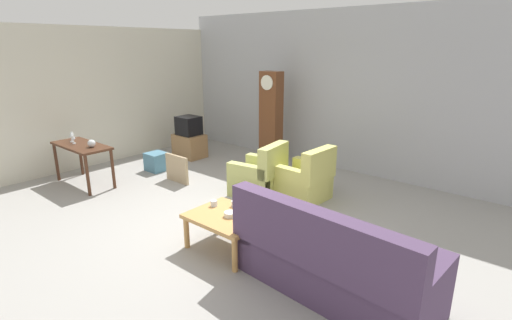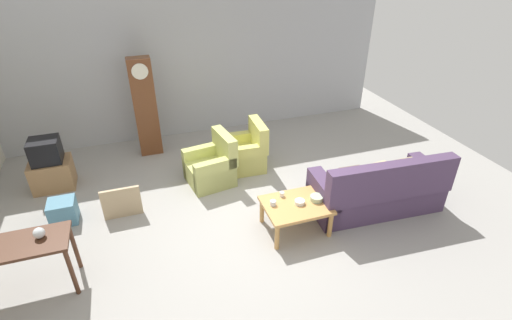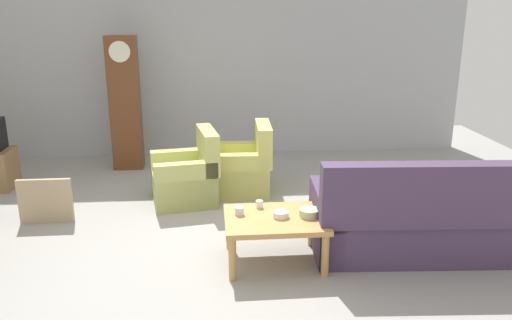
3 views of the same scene
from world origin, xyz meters
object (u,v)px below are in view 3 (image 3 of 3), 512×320
Objects in this scene: cup_blue_rimmed at (239,211)px; couch_floral at (421,221)px; grandfather_clock at (125,103)px; bowl_white_stacked at (281,214)px; coffee_table_wood at (275,223)px; bowl_shallow_green at (309,213)px; framed_picture_leaning at (45,201)px; cup_white_porcelain at (259,204)px; armchair_olive_near at (187,178)px; armchair_olive_far at (243,169)px.

couch_floral is at bearing -1.98° from cup_blue_rimmed.
bowl_white_stacked is (1.91, -3.23, -0.51)m from grandfather_clock.
bowl_shallow_green is at bearing -1.95° from coffee_table_wood.
framed_picture_leaning is 6.74× the size of cup_blue_rimmed.
grandfather_clock is 3.52m from cup_blue_rimmed.
coffee_table_wood is 0.34m from bowl_shallow_green.
cup_white_porcelain is 0.26m from cup_blue_rimmed.
bowl_shallow_green is at bearing -8.30° from cup_blue_rimmed.
coffee_table_wood is 10.79× the size of cup_blue_rimmed.
coffee_table_wood is at bearing -60.09° from grandfather_clock.
cup_white_porcelain is (2.36, -0.91, 0.24)m from framed_picture_leaning.
armchair_olive_near is 0.46× the size of grandfather_clock.
grandfather_clock is 2.28m from framed_picture_leaning.
cup_blue_rimmed is (-0.16, -1.92, 0.20)m from armchair_olive_far.
couch_floral is at bearing -44.03° from grandfather_clock.
armchair_olive_near is at bearing 18.92° from framed_picture_leaning.
armchair_olive_near is 6.05× the size of bowl_white_stacked.
armchair_olive_far is 4.63× the size of bowl_shallow_green.
coffee_table_wood is 1.60× the size of framed_picture_leaning.
grandfather_clock is at bearing 124.01° from bowl_shallow_green.
cup_white_porcelain is at bearing 150.35° from bowl_shallow_green.
grandfather_clock is (-1.68, 1.21, 0.69)m from armchair_olive_far.
couch_floral reaches higher than armchair_olive_far.
grandfather_clock is (-1.85, 3.22, 0.60)m from coffee_table_wood.
couch_floral reaches higher than bowl_shallow_green.
bowl_shallow_green reaches higher than coffee_table_wood.
couch_floral is 10.83× the size of bowl_shallow_green.
cup_white_porcelain reaches higher than bowl_white_stacked.
cup_white_porcelain is (1.73, -2.97, -0.50)m from grandfather_clock.
cup_blue_rimmed is at bearing -70.80° from armchair_olive_near.
armchair_olive_far is 2.04m from bowl_white_stacked.
armchair_olive_near is 1.97m from bowl_white_stacked.
couch_floral reaches higher than bowl_white_stacked.
couch_floral is at bearing -50.65° from armchair_olive_far.
grandfather_clock is 22.35× the size of cup_blue_rimmed.
cup_blue_rimmed is 0.67m from bowl_shallow_green.
grandfather_clock is (-3.31, 3.20, 0.64)m from couch_floral.
armchair_olive_near is 0.96× the size of coffee_table_wood.
bowl_shallow_green is at bearing -76.04° from armchair_olive_far.
grandfather_clock is 3.47m from cup_white_porcelain.
bowl_white_stacked is (-1.40, -0.03, 0.14)m from couch_floral.
cup_white_porcelain is at bearing -59.87° from grandfather_clock.
coffee_table_wood is at bearing -25.05° from framed_picture_leaning.
bowl_shallow_green is (0.66, -0.10, -0.00)m from cup_blue_rimmed.
armchair_olive_near is at bearing 117.80° from coffee_table_wood.
cup_blue_rimmed is (-0.34, 0.09, 0.11)m from coffee_table_wood.
couch_floral is at bearing -16.11° from framed_picture_leaning.
couch_floral is 14.15× the size of bowl_white_stacked.
bowl_white_stacked is 0.28m from bowl_shallow_green.
armchair_olive_far is at bearing 103.96° from bowl_shallow_green.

